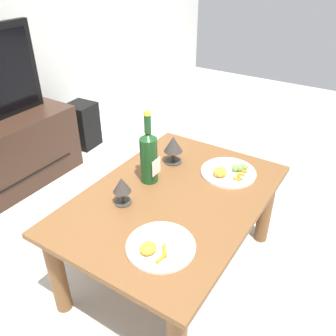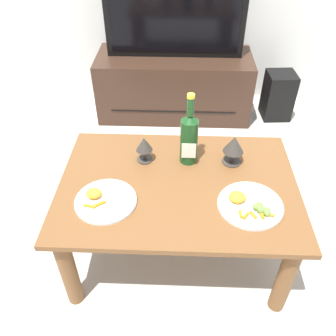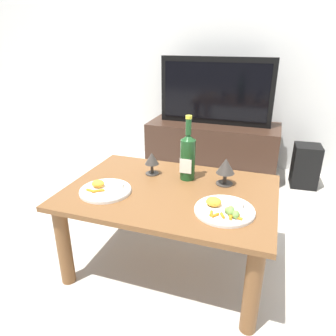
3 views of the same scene
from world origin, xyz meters
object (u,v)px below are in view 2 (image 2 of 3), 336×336
(floor_speaker, at_px, (278,96))
(dinner_plate_left, at_px, (105,200))
(goblet_left, at_px, (144,145))
(wine_bottle, at_px, (189,137))
(dining_table, at_px, (178,197))
(tv_screen, at_px, (175,16))
(dinner_plate_right, at_px, (251,204))
(goblet_right, at_px, (234,146))
(tv_stand, at_px, (174,85))

(floor_speaker, xyz_separation_m, dinner_plate_left, (-1.03, -1.43, 0.29))
(dinner_plate_left, bearing_deg, goblet_left, 63.62)
(wine_bottle, bearing_deg, dining_table, -105.33)
(tv_screen, distance_m, dinner_plate_left, 1.51)
(wine_bottle, distance_m, dinner_plate_right, 0.40)
(dining_table, height_order, goblet_right, goblet_right)
(tv_screen, relative_size, floor_speaker, 2.70)
(tv_stand, distance_m, wine_bottle, 1.24)
(tv_stand, distance_m, dinner_plate_right, 1.53)
(tv_stand, height_order, floor_speaker, tv_stand)
(dining_table, height_order, floor_speaker, dining_table)
(floor_speaker, distance_m, dinner_plate_right, 1.53)
(tv_screen, xyz_separation_m, dinner_plate_left, (-0.24, -1.46, -0.27))
(tv_screen, relative_size, wine_bottle, 2.78)
(wine_bottle, bearing_deg, goblet_left, -178.64)
(tv_stand, distance_m, dinner_plate_left, 1.50)
(tv_screen, relative_size, goblet_right, 6.75)
(tv_screen, relative_size, dinner_plate_left, 3.78)
(floor_speaker, xyz_separation_m, goblet_right, (-0.49, -1.15, 0.37))
(floor_speaker, height_order, wine_bottle, wine_bottle)
(wine_bottle, xyz_separation_m, goblet_left, (-0.20, -0.00, -0.05))
(dining_table, xyz_separation_m, floor_speaker, (0.74, 1.30, -0.19))
(goblet_left, bearing_deg, tv_stand, 84.83)
(tv_stand, height_order, goblet_left, goblet_left)
(tv_stand, height_order, wine_bottle, wine_bottle)
(tv_screen, distance_m, floor_speaker, 0.96)
(tv_stand, relative_size, goblet_right, 7.96)
(goblet_left, distance_m, goblet_right, 0.40)
(goblet_right, xyz_separation_m, dinner_plate_right, (0.05, -0.28, -0.08))
(dining_table, bearing_deg, goblet_left, 135.77)
(wine_bottle, bearing_deg, goblet_right, -1.36)
(tv_stand, xyz_separation_m, dinner_plate_right, (0.34, -1.47, 0.24))
(wine_bottle, relative_size, dinner_plate_left, 1.36)
(goblet_right, relative_size, dinner_plate_left, 0.56)
(wine_bottle, bearing_deg, dinner_plate_left, -140.18)
(dining_table, bearing_deg, floor_speaker, 60.53)
(wine_bottle, distance_m, goblet_left, 0.21)
(tv_stand, relative_size, tv_screen, 1.18)
(goblet_right, distance_m, dinner_plate_left, 0.61)
(dinner_plate_right, bearing_deg, dinner_plate_left, 179.62)
(goblet_left, bearing_deg, dinner_plate_right, -32.06)
(dining_table, xyz_separation_m, dinner_plate_right, (0.29, -0.13, 0.10))
(tv_screen, bearing_deg, dinner_plate_right, -76.92)
(dining_table, relative_size, dinner_plate_right, 3.91)
(dinner_plate_left, bearing_deg, wine_bottle, 39.82)
(floor_speaker, xyz_separation_m, wine_bottle, (-0.69, -1.15, 0.41))
(floor_speaker, relative_size, goblet_right, 2.50)
(wine_bottle, xyz_separation_m, dinner_plate_left, (-0.34, -0.28, -0.12))
(tv_screen, distance_m, dinner_plate_right, 1.53)
(dining_table, distance_m, tv_stand, 1.35)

